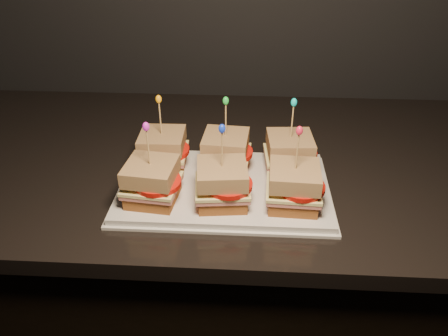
{
  "coord_description": "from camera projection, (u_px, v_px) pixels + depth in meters",
  "views": [
    {
      "loc": [
        0.15,
        0.8,
        1.45
      ],
      "look_at": [
        0.11,
        1.51,
        0.99
      ],
      "focal_mm": 35.0,
      "sensor_mm": 36.0,
      "label": 1
    }
  ],
  "objects": [
    {
      "name": "sandwich_5_cheese",
      "position": [
        293.0,
        188.0,
        0.79
      ],
      "size": [
        0.1,
        0.1,
        0.01
      ],
      "primitive_type": "cube",
      "rotation": [
        0.0,
        0.0,
        -0.05
      ],
      "color": "#F1E790",
      "rests_on": "sandwich_5_ham"
    },
    {
      "name": "sandwich_3_cheese",
      "position": [
        152.0,
        184.0,
        0.8
      ],
      "size": [
        0.11,
        0.1,
        0.01
      ],
      "primitive_type": "cube",
      "rotation": [
        0.0,
        0.0,
        -0.11
      ],
      "color": "#F1E790",
      "rests_on": "sandwich_3_ham"
    },
    {
      "name": "sandwich_0_cheese",
      "position": [
        163.0,
        152.0,
        0.9
      ],
      "size": [
        0.1,
        0.1,
        0.01
      ],
      "primitive_type": "cube",
      "rotation": [
        0.0,
        0.0,
        0.02
      ],
      "color": "#F1E790",
      "rests_on": "sandwich_0_ham"
    },
    {
      "name": "sandwich_5_ham",
      "position": [
        293.0,
        191.0,
        0.8
      ],
      "size": [
        0.1,
        0.1,
        0.01
      ],
      "primitive_type": "cube",
      "rotation": [
        0.0,
        0.0,
        -0.05
      ],
      "color": "#BF6960",
      "rests_on": "sandwich_5_bread_bot"
    },
    {
      "name": "sandwich_4_ham",
      "position": [
        222.0,
        189.0,
        0.8
      ],
      "size": [
        0.11,
        0.1,
        0.01
      ],
      "primitive_type": "cube",
      "rotation": [
        0.0,
        0.0,
        0.11
      ],
      "color": "#BF6960",
      "rests_on": "sandwich_4_bread_bot"
    },
    {
      "name": "sandwich_0_pick",
      "position": [
        160.0,
        120.0,
        0.86
      ],
      "size": [
        0.0,
        0.0,
        0.09
      ],
      "primitive_type": "cylinder",
      "color": "tan",
      "rests_on": "sandwich_0_bread_top"
    },
    {
      "name": "sandwich_0_frill",
      "position": [
        159.0,
        99.0,
        0.84
      ],
      "size": [
        0.01,
        0.01,
        0.02
      ],
      "primitive_type": "ellipsoid",
      "color": "orange",
      "rests_on": "sandwich_0_pick"
    },
    {
      "name": "sandwich_5_tomato",
      "position": [
        301.0,
        187.0,
        0.78
      ],
      "size": [
        0.09,
        0.09,
        0.01
      ],
      "primitive_type": "cylinder",
      "color": "red",
      "rests_on": "sandwich_5_cheese"
    },
    {
      "name": "sandwich_2_bread_bot",
      "position": [
        288.0,
        165.0,
        0.9
      ],
      "size": [
        0.09,
        0.09,
        0.02
      ],
      "primitive_type": "cube",
      "rotation": [
        0.0,
        0.0,
        0.07
      ],
      "color": "#5D3012",
      "rests_on": "platter"
    },
    {
      "name": "sandwich_0_bread_top",
      "position": [
        162.0,
        140.0,
        0.89
      ],
      "size": [
        0.09,
        0.09,
        0.03
      ],
      "primitive_type": "cube",
      "rotation": [
        0.0,
        0.0,
        0.02
      ],
      "color": "brown",
      "rests_on": "sandwich_0_tomato"
    },
    {
      "name": "sandwich_1_pick",
      "position": [
        226.0,
        122.0,
        0.86
      ],
      "size": [
        0.0,
        0.0,
        0.09
      ],
      "primitive_type": "cylinder",
      "color": "tan",
      "rests_on": "sandwich_1_bread_top"
    },
    {
      "name": "sandwich_4_pick",
      "position": [
        222.0,
        152.0,
        0.76
      ],
      "size": [
        0.0,
        0.0,
        0.09
      ],
      "primitive_type": "cylinder",
      "color": "tan",
      "rests_on": "sandwich_4_bread_top"
    },
    {
      "name": "sandwich_4_bread_bot",
      "position": [
        222.0,
        196.0,
        0.81
      ],
      "size": [
        0.1,
        0.1,
        0.02
      ],
      "primitive_type": "cube",
      "rotation": [
        0.0,
        0.0,
        0.11
      ],
      "color": "#5D3012",
      "rests_on": "platter"
    },
    {
      "name": "granite_slab",
      "position": [
        202.0,
        161.0,
        1.01
      ],
      "size": [
        2.23,
        0.71,
        0.03
      ],
      "primitive_type": "cube",
      "color": "black",
      "rests_on": "cabinet"
    },
    {
      "name": "sandwich_3_frill",
      "position": [
        146.0,
        127.0,
        0.74
      ],
      "size": [
        0.01,
        0.01,
        0.02
      ],
      "primitive_type": "ellipsoid",
      "color": "#D625C9",
      "rests_on": "sandwich_3_pick"
    },
    {
      "name": "sandwich_1_tomato",
      "position": [
        231.0,
        152.0,
        0.89
      ],
      "size": [
        0.09,
        0.09,
        0.01
      ],
      "primitive_type": "cylinder",
      "color": "red",
      "rests_on": "sandwich_1_cheese"
    },
    {
      "name": "sandwich_0_ham",
      "position": [
        163.0,
        155.0,
        0.91
      ],
      "size": [
        0.1,
        0.09,
        0.01
      ],
      "primitive_type": "cube",
      "rotation": [
        0.0,
        0.0,
        0.02
      ],
      "color": "#BF6960",
      "rests_on": "sandwich_0_bread_bot"
    },
    {
      "name": "sandwich_1_bread_top",
      "position": [
        226.0,
        142.0,
        0.88
      ],
      "size": [
        0.1,
        0.1,
        0.03
      ],
      "primitive_type": "cube",
      "rotation": [
        0.0,
        0.0,
        -0.08
      ],
      "color": "brown",
      "rests_on": "sandwich_1_tomato"
    },
    {
      "name": "cabinet",
      "position": [
        207.0,
        300.0,
        1.26
      ],
      "size": [
        2.19,
        0.67,
        0.91
      ],
      "primitive_type": "cube",
      "color": "black",
      "rests_on": "ground"
    },
    {
      "name": "sandwich_2_frill",
      "position": [
        294.0,
        102.0,
        0.83
      ],
      "size": [
        0.01,
        0.01,
        0.02
      ],
      "primitive_type": "ellipsoid",
      "color": "#0AC9C4",
      "rests_on": "sandwich_2_pick"
    },
    {
      "name": "sandwich_2_pick",
      "position": [
        292.0,
        124.0,
        0.85
      ],
      "size": [
        0.0,
        0.0,
        0.09
      ],
      "primitive_type": "cylinder",
      "color": "tan",
      "rests_on": "sandwich_2_bread_top"
    },
    {
      "name": "sandwich_1_ham",
      "position": [
        226.0,
        156.0,
        0.9
      ],
      "size": [
        0.1,
        0.1,
        0.01
      ],
      "primitive_type": "cube",
      "rotation": [
        0.0,
        0.0,
        -0.08
      ],
      "color": "#BF6960",
      "rests_on": "sandwich_1_bread_bot"
    },
    {
      "name": "sandwich_4_tomato",
      "position": [
        229.0,
        185.0,
        0.79
      ],
      "size": [
        0.09,
        0.09,
        0.01
      ],
      "primitive_type": "cylinder",
      "color": "red",
      "rests_on": "sandwich_4_cheese"
    },
    {
      "name": "sandwich_0_bread_bot",
      "position": [
        164.0,
        161.0,
        0.91
      ],
      "size": [
        0.09,
        0.09,
        0.02
      ],
      "primitive_type": "cube",
      "rotation": [
        0.0,
        0.0,
        0.02
      ],
      "color": "#5D3012",
      "rests_on": "platter"
    },
    {
      "name": "sandwich_5_bread_top",
      "position": [
        295.0,
        176.0,
        0.78
      ],
      "size": [
        0.09,
        0.09,
        0.03
      ],
      "primitive_type": "cube",
      "rotation": [
        0.0,
        0.0,
        -0.05
      ],
      "color": "brown",
      "rests_on": "sandwich_5_tomato"
    },
    {
      "name": "sandwich_5_frill",
      "position": [
        299.0,
        131.0,
        0.73
      ],
      "size": [
        0.01,
        0.01,
        0.02
      ],
      "primitive_type": "ellipsoid",
      "color": "red",
      "rests_on": "sandwich_5_pick"
    },
    {
      "name": "sandwich_3_bread_top",
      "position": [
        151.0,
        171.0,
        0.79
      ],
      "size": [
        0.1,
        0.1,
        0.03
      ],
      "primitive_type": "cube",
      "rotation": [
        0.0,
        0.0,
        -0.11
      ],
      "color": "brown",
      "rests_on": "sandwich_3_tomato"
    },
    {
      "name": "sandwich_4_bread_top",
      "position": [
        222.0,
        173.0,
        0.78
      ],
      "size": [
        0.1,
        0.1,
        0.03
      ],
      "primitive_type": "cube",
      "rotation": [
        0.0,
        0.0,
        0.11
      ],
      "color": "brown",
      "rests_on": "sandwich_4_tomato"
    },
    {
      "name": "sandwich_1_cheese",
      "position": [
        226.0,
        154.0,
        0.9
      ],
      "size": [
        0.1,
        0.1,
        0.01
      ],
      "primitive_type": "cube",
      "rotation": [
        0.0,
        0.0,
        -0.08
      ],
      "color": "#F1E790",
      "rests_on": "sandwich_1_ham"
    },
    {
      "name": "sandwich_3_pick",
      "position": [
        148.0,
        150.0,
        0.77
      ],
      "size": [
        0.0,
        0.0,
        0.09
      ],
      "primitive_type": "cylinder",
      "color": "tan",
      "rests_on": "sandwich_3_bread_top"
    },
    {
      "name": "sandwich_3_ham",
      "position": [
        152.0,
        187.0,
        0.81
      ],
      "size": [
        0.11,
        0.1,
        0.01
      ],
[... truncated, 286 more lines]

